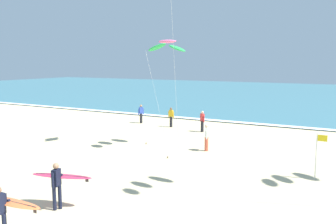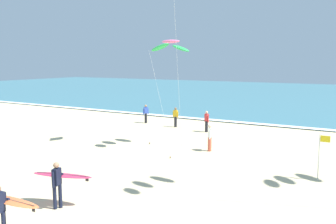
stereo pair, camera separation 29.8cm
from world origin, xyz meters
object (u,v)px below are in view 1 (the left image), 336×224
Objects in this scene: bystander_blue_top at (141,114)px; bystander_yellow_top at (171,117)px; surfer_trailing at (4,206)px; lifeguard_flag at (318,152)px; kite_arc_rose_near at (167,46)px; bystander_white_top at (207,137)px; surfer_lead at (59,180)px; bystander_red_top at (202,121)px.

bystander_yellow_top is (3.13, -0.40, 0.00)m from bystander_blue_top.
lifeguard_flag reaches higher than surfer_trailing.
bystander_yellow_top is at bearing 144.98° from lifeguard_flag.
kite_arc_rose_near is 5.86m from bystander_white_top.
kite_arc_rose_near is (-1.37, 12.36, 5.10)m from surfer_trailing.
surfer_lead reaches higher than bystander_white_top.
surfer_lead is 1.52× the size of bystander_white_top.
kite_arc_rose_near reaches higher than bystander_red_top.
surfer_lead is 11.02m from lifeguard_flag.
lifeguard_flag is at bearing -12.77° from kite_arc_rose_near.
lifeguard_flag reaches higher than bystander_red_top.
bystander_white_top is at bearing 158.94° from lifeguard_flag.
surfer_trailing is at bearing -83.66° from kite_arc_rose_near.
lifeguard_flag is (8.88, -7.68, 0.45)m from bystander_red_top.
surfer_lead is 1.52× the size of bystander_yellow_top.
bystander_blue_top and bystander_red_top have the same top height.
surfer_lead is 11.12m from kite_arc_rose_near.
bystander_yellow_top is 1.00× the size of bystander_red_top.
bystander_red_top is at bearing -9.70° from bystander_blue_top.
bystander_blue_top is (-7.67, 19.11, -0.24)m from surfer_trailing.
lifeguard_flag is at bearing 54.74° from surfer_trailing.
bystander_white_top is 1.00× the size of bystander_yellow_top.
surfer_trailing is at bearing -81.16° from surfer_lead.
surfer_lead is 10.39m from bystander_white_top.
bystander_white_top and bystander_blue_top have the same top height.
bystander_blue_top and bystander_yellow_top have the same top height.
bystander_blue_top is at bearing 113.71° from surfer_lead.
bystander_blue_top is at bearing 144.07° from bystander_white_top.
bystander_yellow_top is at bearing 103.65° from surfer_trailing.
kite_arc_rose_near reaches higher than bystander_white_top.
bystander_red_top is at bearing 94.22° from surfer_lead.
lifeguard_flag is (7.74, 7.85, 0.22)m from surfer_lead.
surfer_lead is 2.57m from surfer_trailing.
bystander_white_top and bystander_yellow_top have the same top height.
kite_arc_rose_near is at bearing 167.23° from lifeguard_flag.
bystander_red_top is (-2.54, 5.24, 0.00)m from bystander_white_top.
bystander_white_top is at bearing 11.09° from kite_arc_rose_near.
surfer_lead is 0.97× the size of surfer_trailing.
surfer_lead reaches higher than bystander_yellow_top.
bystander_white_top and bystander_red_top have the same top height.
bystander_red_top is (-1.54, 18.07, -0.24)m from surfer_trailing.
kite_arc_rose_near is 8.89m from bystander_yellow_top.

